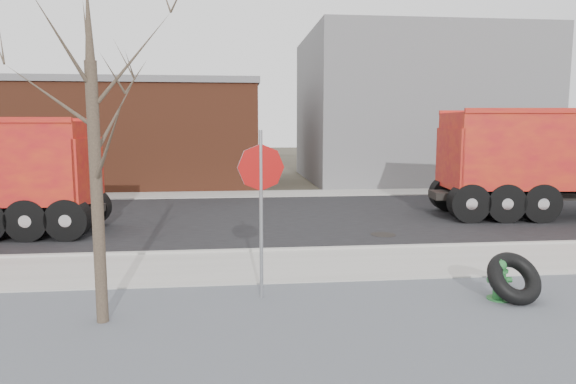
{
  "coord_description": "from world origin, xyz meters",
  "views": [
    {
      "loc": [
        -1.14,
        -10.51,
        3.07
      ],
      "look_at": [
        0.21,
        2.15,
        1.4
      ],
      "focal_mm": 32.0,
      "sensor_mm": 36.0,
      "label": 1
    }
  ],
  "objects": [
    {
      "name": "ground",
      "position": [
        0.0,
        0.0,
        0.0
      ],
      "size": [
        120.0,
        120.0,
        0.0
      ],
      "primitive_type": "plane",
      "color": "#383328",
      "rests_on": "ground"
    },
    {
      "name": "gravel_verge",
      "position": [
        0.0,
        -3.5,
        0.01
      ],
      "size": [
        60.0,
        5.0,
        0.03
      ],
      "primitive_type": "cube",
      "color": "slate",
      "rests_on": "ground"
    },
    {
      "name": "sidewalk",
      "position": [
        0.0,
        0.25,
        0.03
      ],
      "size": [
        60.0,
        2.5,
        0.06
      ],
      "primitive_type": "cube",
      "color": "#9E9B93",
      "rests_on": "ground"
    },
    {
      "name": "curb",
      "position": [
        0.0,
        1.55,
        0.06
      ],
      "size": [
        60.0,
        0.15,
        0.11
      ],
      "primitive_type": "cube",
      "color": "#9E9B93",
      "rests_on": "ground"
    },
    {
      "name": "road",
      "position": [
        0.0,
        6.3,
        0.01
      ],
      "size": [
        60.0,
        9.4,
        0.02
      ],
      "primitive_type": "cube",
      "color": "black",
      "rests_on": "ground"
    },
    {
      "name": "far_sidewalk",
      "position": [
        0.0,
        12.0,
        0.03
      ],
      "size": [
        60.0,
        2.0,
        0.06
      ],
      "primitive_type": "cube",
      "color": "#9E9B93",
      "rests_on": "ground"
    },
    {
      "name": "building_grey",
      "position": [
        9.0,
        18.0,
        4.0
      ],
      "size": [
        12.0,
        10.0,
        8.0
      ],
      "color": "slate",
      "rests_on": "ground"
    },
    {
      "name": "building_brick",
      "position": [
        -10.0,
        17.0,
        2.65
      ],
      "size": [
        20.2,
        8.2,
        5.3
      ],
      "color": "brown",
      "rests_on": "ground"
    },
    {
      "name": "bare_tree",
      "position": [
        -3.2,
        -2.6,
        3.3
      ],
      "size": [
        3.2,
        3.2,
        5.2
      ],
      "color": "#382D23",
      "rests_on": "ground"
    },
    {
      "name": "fire_hydrant",
      "position": [
        3.45,
        -2.28,
        0.35
      ],
      "size": [
        0.42,
        0.41,
        0.76
      ],
      "rotation": [
        0.0,
        0.0,
        -0.06
      ],
      "color": "#296D35",
      "rests_on": "ground"
    },
    {
      "name": "truck_tire",
      "position": [
        3.67,
        -2.36,
        0.43
      ],
      "size": [
        1.09,
        0.97,
        0.92
      ],
      "color": "black",
      "rests_on": "ground"
    },
    {
      "name": "stop_sign",
      "position": [
        -0.68,
        -1.75,
        2.02
      ],
      "size": [
        0.81,
        0.11,
        2.98
      ],
      "rotation": [
        0.0,
        0.0,
        -0.29
      ],
      "color": "gray",
      "rests_on": "ground"
    },
    {
      "name": "dump_truck_red_a",
      "position": [
        10.1,
        5.45,
        2.01
      ],
      "size": [
        10.0,
        3.66,
        3.95
      ],
      "rotation": [
        0.0,
        0.0,
        -0.11
      ],
      "color": "black",
      "rests_on": "ground"
    }
  ]
}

